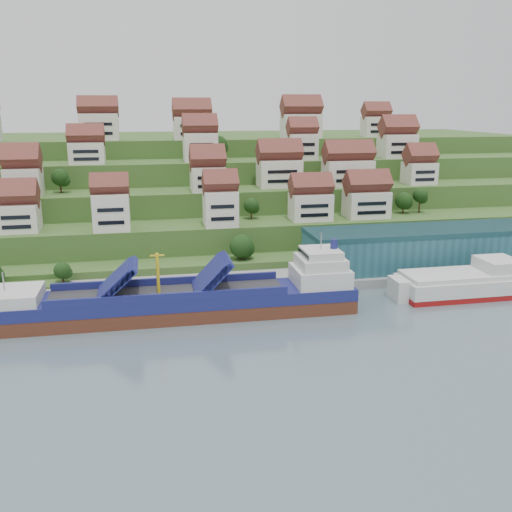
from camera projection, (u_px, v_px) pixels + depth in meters
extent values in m
plane|color=slate|center=(233.00, 310.00, 121.86)|extent=(300.00, 300.00, 0.00)
cube|color=gray|center=(304.00, 280.00, 139.64)|extent=(180.00, 14.00, 2.20)
cube|color=#2D4C1E|center=(194.00, 223.00, 202.78)|extent=(260.00, 128.00, 4.00)
cube|color=#2D4C1E|center=(192.00, 210.00, 206.62)|extent=(260.00, 118.00, 11.00)
cube|color=#2D4C1E|center=(190.00, 197.00, 213.29)|extent=(260.00, 102.00, 18.00)
cube|color=#2D4C1E|center=(188.00, 185.00, 219.97)|extent=(260.00, 86.00, 25.00)
cube|color=#2D4C1E|center=(186.00, 175.00, 227.72)|extent=(260.00, 68.00, 31.00)
cube|color=silver|center=(19.00, 218.00, 146.09)|extent=(9.90, 8.57, 7.14)
cube|color=silver|center=(111.00, 212.00, 146.90)|extent=(9.25, 7.03, 9.64)
cube|color=silver|center=(221.00, 208.00, 152.39)|extent=(8.80, 7.62, 9.49)
cube|color=silver|center=(310.00, 207.00, 160.45)|extent=(11.25, 7.73, 7.52)
cube|color=silver|center=(366.00, 204.00, 164.45)|extent=(12.16, 8.26, 7.55)
cube|color=silver|center=(24.00, 182.00, 158.07)|extent=(9.52, 8.98, 7.71)
cube|color=silver|center=(208.00, 179.00, 166.77)|extent=(9.74, 8.56, 7.11)
cube|color=silver|center=(279.00, 173.00, 174.87)|extent=(12.94, 8.36, 8.34)
cube|color=silver|center=(348.00, 173.00, 177.08)|extent=(14.77, 8.18, 8.01)
cube|color=silver|center=(419.00, 173.00, 181.87)|extent=(9.20, 8.04, 6.84)
cube|color=silver|center=(87.00, 153.00, 173.87)|extent=(10.51, 7.30, 6.56)
cube|color=silver|center=(200.00, 147.00, 180.96)|extent=(10.49, 7.79, 9.03)
cube|color=silver|center=(302.00, 147.00, 186.81)|extent=(9.22, 7.14, 8.44)
cube|color=silver|center=(397.00, 146.00, 193.73)|extent=(11.55, 8.47, 7.93)
cube|color=silver|center=(99.00, 127.00, 190.40)|extent=(12.56, 7.51, 8.81)
cube|color=silver|center=(192.00, 128.00, 195.16)|extent=(12.51, 8.15, 7.65)
cube|color=silver|center=(301.00, 126.00, 203.72)|extent=(13.54, 8.73, 8.39)
cube|color=silver|center=(376.00, 127.00, 212.65)|extent=(9.69, 7.05, 7.35)
ellipsoid|color=#1B3D14|center=(242.00, 246.00, 145.92)|extent=(6.13, 6.13, 6.13)
ellipsoid|color=#1B3D14|center=(404.00, 201.00, 170.25)|extent=(5.12, 5.12, 5.12)
ellipsoid|color=#1B3D14|center=(420.00, 195.00, 170.85)|extent=(4.45, 4.45, 4.45)
ellipsoid|color=#1B3D14|center=(251.00, 206.00, 161.79)|extent=(4.29, 4.29, 4.29)
ellipsoid|color=#1B3D14|center=(342.00, 164.00, 180.99)|extent=(5.48, 5.48, 5.48)
ellipsoid|color=#1B3D14|center=(18.00, 180.00, 162.37)|extent=(5.93, 5.93, 5.93)
ellipsoid|color=#1B3D14|center=(60.00, 177.00, 163.14)|extent=(4.89, 4.89, 4.89)
ellipsoid|color=#1B3D14|center=(218.00, 145.00, 184.90)|extent=(5.73, 5.73, 5.73)
ellipsoid|color=#1B3D14|center=(296.00, 142.00, 192.56)|extent=(5.28, 5.28, 5.28)
ellipsoid|color=#1B3D14|center=(307.00, 148.00, 191.84)|extent=(4.25, 4.25, 4.25)
ellipsoid|color=#1B3D14|center=(62.00, 270.00, 131.30)|extent=(3.90, 3.90, 3.90)
cube|color=#245964|center=(422.00, 247.00, 146.15)|extent=(60.00, 15.00, 10.00)
cylinder|color=gray|center=(302.00, 265.00, 133.21)|extent=(0.16, 0.16, 8.00)
cube|color=maroon|center=(305.00, 250.00, 132.40)|extent=(1.20, 0.05, 0.80)
cube|color=#522719|center=(178.00, 312.00, 118.16)|extent=(74.30, 12.39, 4.75)
cube|color=navy|center=(178.00, 298.00, 117.37)|extent=(74.30, 12.50, 2.47)
cube|color=silver|center=(16.00, 296.00, 111.09)|extent=(9.65, 10.96, 2.47)
cube|color=#262628|center=(168.00, 293.00, 116.70)|extent=(47.66, 10.33, 0.29)
cube|color=navy|center=(115.00, 280.00, 113.99)|extent=(7.26, 10.59, 6.57)
cube|color=navy|center=(210.00, 275.00, 117.42)|extent=(6.90, 10.58, 6.95)
cylinder|color=yellow|center=(158.00, 274.00, 115.29)|extent=(0.67, 0.67, 8.56)
cube|color=silver|center=(320.00, 276.00, 122.08)|extent=(11.55, 10.99, 3.80)
cube|color=silver|center=(320.00, 262.00, 121.30)|extent=(9.63, 9.82, 2.38)
cube|color=silver|center=(321.00, 253.00, 120.79)|extent=(7.72, 8.66, 1.71)
cylinder|color=navy|center=(334.00, 244.00, 120.84)|extent=(1.54, 1.54, 2.09)
cube|color=maroon|center=(465.00, 292.00, 131.60)|extent=(31.05, 11.44, 2.69)
cube|color=silver|center=(466.00, 283.00, 131.02)|extent=(31.05, 11.56, 3.31)
cube|color=silver|center=(467.00, 274.00, 130.48)|extent=(29.50, 10.30, 1.24)
cube|color=silver|center=(498.00, 265.00, 131.52)|extent=(8.29, 9.12, 3.10)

